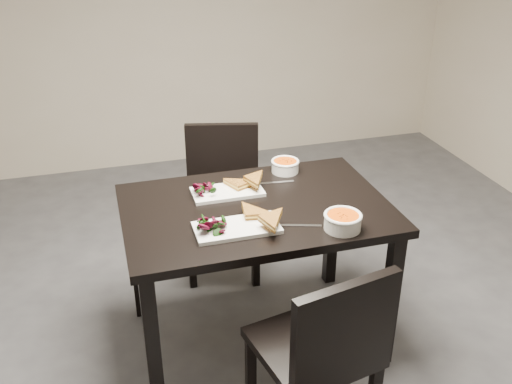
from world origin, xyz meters
TOP-DOWN VIEW (x-y plane):
  - ground at (0.00, 0.00)m, footprint 5.00×5.00m
  - table at (0.19, 0.18)m, footprint 1.20×0.80m
  - chair_near at (0.25, -0.50)m, footprint 0.49×0.49m
  - chair_far at (0.19, 0.89)m, footprint 0.51×0.51m
  - plate_near at (0.05, -0.00)m, footprint 0.36×0.18m
  - sandwich_near at (0.11, 0.01)m, footprint 0.20×0.16m
  - salad_near at (-0.05, -0.00)m, footprint 0.11×0.10m
  - soup_bowl_near at (0.48, -0.12)m, footprint 0.16×0.16m
  - cutlery_near at (0.32, -0.05)m, footprint 0.18×0.07m
  - plate_far at (0.09, 0.33)m, footprint 0.33×0.17m
  - sandwich_far at (0.16, 0.32)m, footprint 0.20×0.18m
  - salad_far at (-0.01, 0.33)m, footprint 0.10×0.09m
  - soup_bowl_far at (0.43, 0.49)m, footprint 0.14×0.14m
  - cutlery_far at (0.34, 0.38)m, footprint 0.18×0.03m

SIDE VIEW (x-z plane):
  - ground at x=0.00m, z-range 0.00..0.00m
  - chair_near at x=0.25m, z-range 0.06..0.91m
  - chair_far at x=0.19m, z-range 0.06..0.91m
  - table at x=0.19m, z-range 0.28..1.03m
  - cutlery_near at x=0.32m, z-range 0.75..0.75m
  - cutlery_far at x=0.34m, z-range 0.75..0.75m
  - plate_far at x=0.09m, z-range 0.75..0.77m
  - plate_near at x=0.05m, z-range 0.75..0.77m
  - soup_bowl_far at x=0.43m, z-range 0.75..0.82m
  - salad_far at x=-0.01m, z-range 0.77..0.81m
  - soup_bowl_near at x=0.48m, z-range 0.75..0.83m
  - salad_near at x=-0.05m, z-range 0.77..0.82m
  - sandwich_far at x=0.16m, z-range 0.77..0.82m
  - sandwich_near at x=0.11m, z-range 0.77..0.83m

